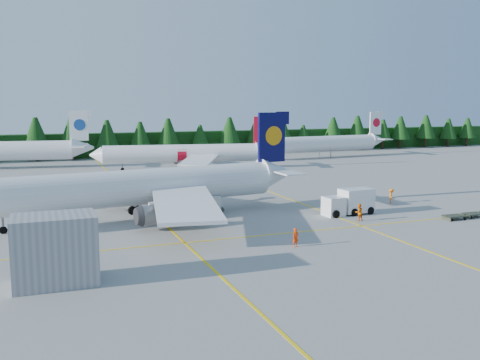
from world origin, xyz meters
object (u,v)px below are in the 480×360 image
object	(u,v)px
airliner_red	(178,154)
airstairs	(185,202)
service_truck	(348,202)
airliner_navy	(123,189)

from	to	relation	value
airliner_red	airstairs	xyz separation A→B (m)	(-9.50, -40.25, -2.32)
airliner_red	service_truck	world-z (taller)	airliner_red
service_truck	airliner_navy	bearing A→B (deg)	162.96
airliner_navy	service_truck	distance (m)	26.72
airliner_navy	airliner_red	size ratio (longest dim) A/B	1.15
airliner_navy	airstairs	world-z (taller)	airliner_navy
airliner_red	airstairs	world-z (taller)	airliner_red
airliner_red	service_truck	distance (m)	51.29
airliner_navy	airstairs	xyz separation A→B (m)	(8.29, 4.27, -2.78)
airliner_navy	airliner_red	world-z (taller)	airliner_navy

